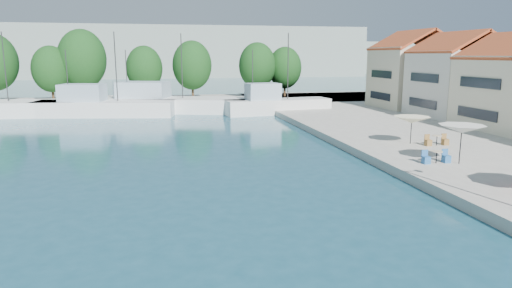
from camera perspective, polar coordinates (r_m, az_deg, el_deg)
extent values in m
cube|color=#A09B91|center=(69.18, -12.40, 5.13)|extent=(90.00, 16.00, 0.60)
cube|color=gray|center=(163.36, -20.40, 10.72)|extent=(180.00, 40.00, 16.00)
cube|color=gray|center=(188.00, 2.56, 10.74)|extent=(140.00, 40.00, 12.00)
cube|color=silver|center=(54.22, 23.86, 6.90)|extent=(8.00, 8.50, 7.00)
pyramid|color=#A55624|center=(54.17, 24.31, 12.48)|extent=(8.40, 8.80, 1.80)
cube|color=beige|center=(61.71, 18.97, 7.87)|extent=(8.60, 8.50, 7.50)
pyramid|color=#A55624|center=(61.70, 19.30, 13.02)|extent=(9.00, 8.80, 1.80)
cylinder|color=#2D2D2D|center=(61.26, -28.90, 8.44)|extent=(0.12, 0.12, 8.00)
cube|color=silver|center=(57.22, -18.41, 4.02)|extent=(16.83, 7.24, 2.20)
cube|color=#97ADBB|center=(57.78, -20.87, 6.02)|extent=(5.42, 4.13, 2.00)
cylinder|color=#2D2D2D|center=(56.41, -17.13, 9.21)|extent=(0.12, 0.12, 8.00)
cylinder|color=#2D2D2D|center=(58.23, -22.54, 7.91)|extent=(0.10, 0.10, 6.00)
cube|color=silver|center=(59.65, -11.04, 4.65)|extent=(21.34, 11.54, 2.20)
cube|color=#97ADBB|center=(60.43, -13.95, 6.61)|extent=(7.19, 5.86, 2.00)
cylinder|color=#2D2D2D|center=(58.74, -9.26, 9.61)|extent=(0.12, 0.12, 8.00)
cylinder|color=#2D2D2D|center=(61.05, -15.88, 8.44)|extent=(0.10, 0.10, 6.00)
cube|color=silver|center=(56.60, 2.73, 4.51)|extent=(13.43, 4.94, 2.20)
cube|color=#97ADBB|center=(55.71, 0.85, 6.58)|extent=(4.22, 3.07, 2.00)
cylinder|color=#2D2D2D|center=(56.75, 4.02, 9.67)|extent=(0.12, 0.12, 8.00)
cylinder|color=#2D2D2D|center=(55.15, -0.44, 8.62)|extent=(0.10, 0.10, 6.00)
cylinder|color=#3F2B19|center=(72.59, -24.07, 6.33)|extent=(0.36, 0.36, 3.51)
ellipsoid|color=#133E17|center=(72.46, -24.25, 8.54)|extent=(5.33, 5.33, 6.67)
cylinder|color=#3F2B19|center=(72.84, -20.72, 7.01)|extent=(0.36, 0.36, 4.58)
ellipsoid|color=#133E17|center=(72.71, -20.92, 9.89)|extent=(6.96, 6.96, 8.70)
cylinder|color=#3F2B19|center=(71.17, -13.68, 6.91)|extent=(0.36, 0.36, 3.53)
ellipsoid|color=#133E17|center=(71.03, -13.79, 9.18)|extent=(5.36, 5.36, 6.70)
cylinder|color=#3F2B19|center=(70.29, -7.92, 7.20)|extent=(0.36, 0.36, 3.87)
ellipsoid|color=#133E17|center=(70.15, -7.99, 9.72)|extent=(5.88, 5.88, 7.35)
cylinder|color=#3F2B19|center=(72.22, 0.15, 7.37)|extent=(0.36, 0.36, 3.78)
ellipsoid|color=#133E17|center=(72.09, 0.15, 9.77)|extent=(5.74, 5.74, 7.18)
cylinder|color=#3F2B19|center=(74.14, 3.60, 7.34)|extent=(0.36, 0.36, 3.49)
ellipsoid|color=#133E17|center=(74.01, 3.63, 9.50)|extent=(5.31, 5.31, 6.63)
cylinder|color=black|center=(30.53, 24.20, -0.05)|extent=(0.06, 0.06, 2.42)
cone|color=silver|center=(30.38, 24.34, 1.73)|extent=(2.79, 2.79, 0.50)
cylinder|color=black|center=(36.10, 18.81, 1.65)|extent=(0.06, 0.06, 2.08)
cone|color=#F8EEC0|center=(35.99, 18.89, 2.89)|extent=(2.73, 2.73, 0.50)
cylinder|color=black|center=(30.30, 21.62, -1.56)|extent=(0.06, 0.06, 0.74)
cylinder|color=tan|center=(30.23, 21.67, -0.87)|extent=(0.70, 0.70, 0.04)
cube|color=#265E9B|center=(30.72, 22.69, -1.74)|extent=(0.42, 0.42, 0.46)
cube|color=#265E9B|center=(29.95, 20.49, -1.89)|extent=(0.42, 0.42, 0.46)
cylinder|color=black|center=(36.22, 21.66, 0.41)|extent=(0.06, 0.06, 0.74)
cylinder|color=tan|center=(36.15, 21.70, 0.98)|extent=(0.70, 0.70, 0.04)
cube|color=brown|center=(36.63, 22.56, 0.23)|extent=(0.42, 0.42, 0.46)
cube|color=brown|center=(35.86, 20.72, 0.15)|extent=(0.42, 0.42, 0.46)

